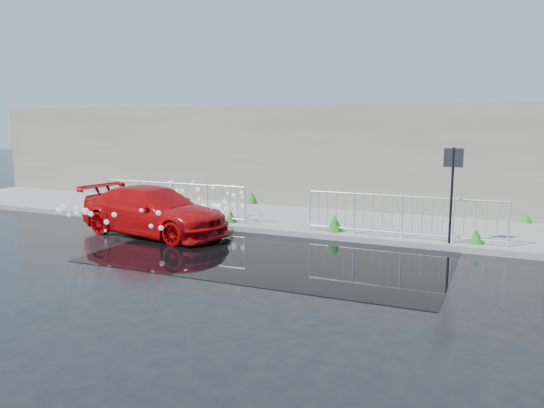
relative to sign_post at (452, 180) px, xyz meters
The scene contains 11 objects.
ground 5.50m from the sign_post, 143.57° to the right, with size 90.00×90.00×0.00m, color black.
pavement 4.90m from the sign_post, 155.66° to the left, with size 30.00×4.00×0.15m, color gray.
curb 4.51m from the sign_post, behind, with size 30.00×0.25×0.16m, color gray.
retaining_wall 5.87m from the sign_post, 135.69° to the left, with size 30.00×0.60×3.50m, color #666256.
puddle 4.59m from the sign_post, 150.42° to the right, with size 8.00×5.00×0.01m, color black.
sign_post is the anchor object (origin of this frame).
railing_left 8.26m from the sign_post, behind, with size 5.05×0.05×1.10m.
railing_right 1.57m from the sign_post, 168.23° to the left, with size 5.05×0.05×1.10m.
weeds 4.84m from the sign_post, 162.48° to the left, with size 12.17×3.93×0.45m.
water_spray 7.73m from the sign_post, behind, with size 3.71×5.54×1.06m.
red_car 7.87m from the sign_post, 169.38° to the right, with size 1.84×4.54×1.32m, color #A90609.
Camera 1 is at (5.37, -10.19, 3.12)m, focal length 35.00 mm.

